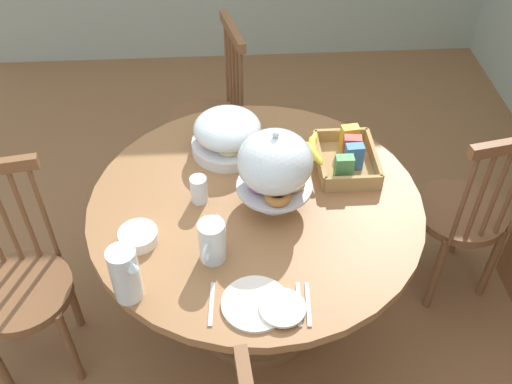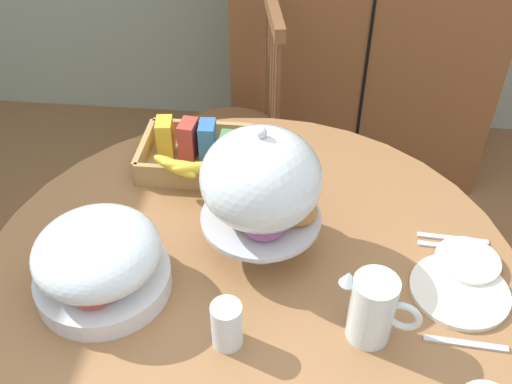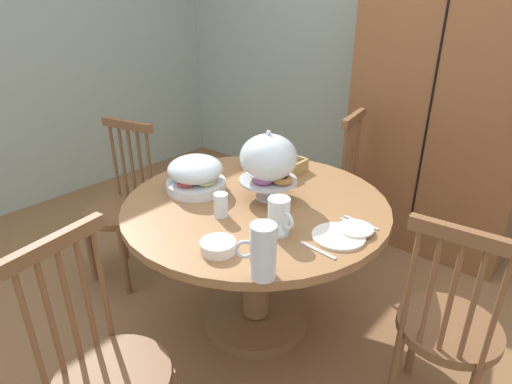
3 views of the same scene
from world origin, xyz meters
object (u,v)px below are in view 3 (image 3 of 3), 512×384
windsor_chair_facing_door (447,331)px  milk_pitcher (279,218)px  fruit_platter_covered (196,174)px  china_plate_large (338,236)px  windsor_chair_far_side (328,187)px  cereal_bowl (218,246)px  china_plate_small (355,229)px  wooden_armoire (446,105)px  windsor_chair_near_window (121,210)px  cereal_basket (273,162)px  dining_table (256,237)px  pastry_stand_with_dome (268,161)px  orange_juice_pitcher (263,254)px  windsor_chair_by_cabinet (108,377)px  drinking_glass (221,205)px

windsor_chair_facing_door → milk_pitcher: windsor_chair_facing_door is taller
fruit_platter_covered → china_plate_large: bearing=4.8°
windsor_chair_far_side → cereal_bowl: (0.33, -1.35, 0.31)m
milk_pitcher → fruit_platter_covered: bearing=173.4°
china_plate_small → cereal_bowl: size_ratio=1.07×
windsor_chair_facing_door → china_plate_large: bearing=-168.2°
wooden_armoire → fruit_platter_covered: size_ratio=6.53×
windsor_chair_near_window → china_plate_small: bearing=9.5°
windsor_chair_far_side → china_plate_large: windsor_chair_far_side is taller
wooden_armoire → cereal_basket: 1.26m
wooden_armoire → fruit_platter_covered: 1.73m
dining_table → cereal_basket: bearing=117.5°
pastry_stand_with_dome → china_plate_small: 0.52m
wooden_armoire → orange_juice_pitcher: 1.94m
cereal_basket → china_plate_small: bearing=-24.2°
dining_table → windsor_chair_far_side: windsor_chair_far_side is taller
cereal_bowl → windsor_chair_near_window: bearing=167.6°
windsor_chair_far_side → china_plate_small: bearing=-52.9°
milk_pitcher → orange_juice_pitcher: bearing=-62.4°
dining_table → china_plate_small: china_plate_small is taller
windsor_chair_by_cabinet → orange_juice_pitcher: 0.68m
pastry_stand_with_dome → china_plate_small: pastry_stand_with_dome is taller
dining_table → pastry_stand_with_dome: bearing=73.0°
windsor_chair_by_cabinet → fruit_platter_covered: windsor_chair_by_cabinet is taller
fruit_platter_covered → milk_pitcher: fruit_platter_covered is taller
china_plate_small → milk_pitcher: bearing=-137.5°
milk_pitcher → drinking_glass: (-0.29, -0.05, -0.02)m
pastry_stand_with_dome → fruit_platter_covered: (-0.34, -0.16, -0.11)m
wooden_armoire → china_plate_small: (0.17, -1.45, -0.23)m
windsor_chair_near_window → cereal_bowl: bearing=-12.4°
dining_table → china_plate_large: bearing=-3.8°
cereal_bowl → fruit_platter_covered: bearing=146.1°
fruit_platter_covered → wooden_armoire: bearing=67.9°
cereal_basket → orange_juice_pitcher: bearing=-53.2°
windsor_chair_near_window → orange_juice_pitcher: (1.33, -0.25, 0.38)m
pastry_stand_with_dome → cereal_bowl: pastry_stand_with_dome is taller
milk_pitcher → cereal_bowl: milk_pitcher is taller
cereal_basket → china_plate_large: 0.77m
windsor_chair_near_window → china_plate_large: bearing=6.3°
windsor_chair_far_side → milk_pitcher: size_ratio=5.65×
windsor_chair_by_cabinet → drinking_glass: windsor_chair_by_cabinet is taller
dining_table → drinking_glass: size_ratio=11.56×
windsor_chair_facing_door → fruit_platter_covered: bearing=-172.6°
windsor_chair_by_cabinet → china_plate_small: size_ratio=6.50×
windsor_chair_far_side → fruit_platter_covered: (-0.16, -1.02, 0.37)m
cereal_basket → drinking_glass: (0.17, -0.58, 0.01)m
dining_table → fruit_platter_covered: size_ratio=4.24×
china_plate_large → milk_pitcher: bearing=-147.4°
fruit_platter_covered → cereal_bowl: fruit_platter_covered is taller
wooden_armoire → cereal_bowl: bearing=-94.7°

